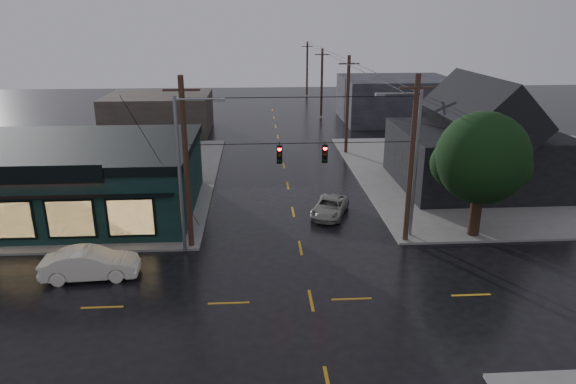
{
  "coord_description": "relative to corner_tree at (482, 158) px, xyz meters",
  "views": [
    {
      "loc": [
        -2.51,
        -21.82,
        13.1
      ],
      "look_at": [
        -0.77,
        5.55,
        3.71
      ],
      "focal_mm": 32.0,
      "sensor_mm": 36.0,
      "label": 1
    }
  ],
  "objects": [
    {
      "name": "streetlight_nw",
      "position": [
        -17.77,
        -1.2,
        -5.08
      ],
      "size": [
        5.4,
        0.3,
        9.15
      ],
      "primitive_type": null,
      "color": "gray",
      "rests_on": "ground"
    },
    {
      "name": "sidewalk_nw",
      "position": [
        -30.97,
        13.0,
        -5.01
      ],
      "size": [
        28.0,
        28.0,
        0.15
      ],
      "primitive_type": "cube",
      "color": "slate",
      "rests_on": "ground"
    },
    {
      "name": "utility_pole_ne",
      "position": [
        -4.47,
        -0.5,
        -5.08
      ],
      "size": [
        2.0,
        0.32,
        10.15
      ],
      "primitive_type": null,
      "color": "black",
      "rests_on": "ground"
    },
    {
      "name": "bg_building_east",
      "position": [
        5.03,
        38.0,
        -2.28
      ],
      "size": [
        14.0,
        12.0,
        5.6
      ],
      "primitive_type": "cube",
      "color": "black",
      "rests_on": "ground"
    },
    {
      "name": "pizza_shop",
      "position": [
        -25.97,
        5.94,
        -2.53
      ],
      "size": [
        16.3,
        12.34,
        4.9
      ],
      "color": "black",
      "rests_on": "ground"
    },
    {
      "name": "utility_pole_far_a",
      "position": [
        -4.47,
        21.0,
        -5.08
      ],
      "size": [
        2.0,
        0.32,
        9.65
      ],
      "primitive_type": null,
      "color": "black",
      "rests_on": "ground"
    },
    {
      "name": "suv_silver",
      "position": [
        -8.47,
        4.21,
        -4.47
      ],
      "size": [
        3.45,
        4.88,
        1.24
      ],
      "primitive_type": "imported",
      "rotation": [
        0.0,
        0.0,
        -0.35
      ],
      "color": "gray",
      "rests_on": "ground"
    },
    {
      "name": "bg_building_west",
      "position": [
        -24.97,
        33.0,
        -2.88
      ],
      "size": [
        12.0,
        10.0,
        4.4
      ],
      "primitive_type": "cube",
      "color": "#2F2922",
      "rests_on": "ground"
    },
    {
      "name": "utility_pole_far_c",
      "position": [
        -4.47,
        61.0,
        -5.08
      ],
      "size": [
        2.0,
        0.32,
        9.15
      ],
      "primitive_type": null,
      "color": "black",
      "rests_on": "ground"
    },
    {
      "name": "ground_plane",
      "position": [
        -10.97,
        -7.0,
        -5.08
      ],
      "size": [
        160.0,
        160.0,
        0.0
      ],
      "primitive_type": "plane",
      "color": "black"
    },
    {
      "name": "corner_tree",
      "position": [
        0.0,
        0.0,
        0.0
      ],
      "size": [
        5.58,
        5.58,
        7.75
      ],
      "color": "black",
      "rests_on": "ground"
    },
    {
      "name": "utility_pole_nw",
      "position": [
        -17.47,
        -0.5,
        -5.08
      ],
      "size": [
        2.0,
        0.32,
        10.15
      ],
      "primitive_type": null,
      "color": "black",
      "rests_on": "ground"
    },
    {
      "name": "sedan_cream",
      "position": [
        -22.31,
        -3.96,
        -4.27
      ],
      "size": [
        5.04,
        2.05,
        1.62
      ],
      "primitive_type": "imported",
      "rotation": [
        0.0,
        0.0,
        1.64
      ],
      "color": "silver",
      "rests_on": "ground"
    },
    {
      "name": "ne_building",
      "position": [
        4.03,
        10.0,
        -0.61
      ],
      "size": [
        12.6,
        11.6,
        8.75
      ],
      "color": "black",
      "rests_on": "ground"
    },
    {
      "name": "sidewalk_ne",
      "position": [
        9.03,
        13.0,
        -5.01
      ],
      "size": [
        28.0,
        28.0,
        0.15
      ],
      "primitive_type": "cube",
      "color": "slate",
      "rests_on": "ground"
    },
    {
      "name": "streetlight_ne",
      "position": [
        -3.97,
        0.2,
        -5.08
      ],
      "size": [
        5.4,
        0.3,
        9.15
      ],
      "primitive_type": null,
      "color": "gray",
      "rests_on": "ground"
    },
    {
      "name": "span_signal_assembly",
      "position": [
        -10.87,
        -0.5,
        0.61
      ],
      "size": [
        13.0,
        0.48,
        1.23
      ],
      "color": "black",
      "rests_on": "ground"
    },
    {
      "name": "utility_pole_far_b",
      "position": [
        -4.47,
        41.0,
        -5.08
      ],
      "size": [
        2.0,
        0.32,
        9.15
      ],
      "primitive_type": null,
      "color": "black",
      "rests_on": "ground"
    }
  ]
}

